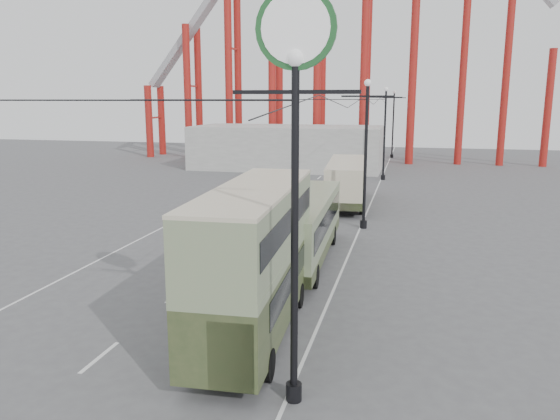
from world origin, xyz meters
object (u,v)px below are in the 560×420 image
(double_decker_bus, at_px, (255,253))
(pedestrian, at_px, (216,248))
(lamp_post_near, at_px, (295,110))
(single_decker_green, at_px, (302,225))
(single_decker_cream, at_px, (347,180))

(double_decker_bus, xyz_separation_m, pedestrian, (-4.13, 7.22, -2.03))
(lamp_post_near, relative_size, double_decker_bus, 1.09)
(single_decker_green, relative_size, pedestrian, 6.44)
(single_decker_cream, bearing_deg, double_decker_bus, -95.27)
(lamp_post_near, xyz_separation_m, double_decker_bus, (-2.23, 3.95, -4.92))
(double_decker_bus, xyz_separation_m, single_decker_cream, (0.19, 24.70, -1.02))
(double_decker_bus, distance_m, pedestrian, 8.56)
(lamp_post_near, distance_m, single_decker_cream, 29.33)
(single_decker_green, distance_m, pedestrian, 4.45)
(double_decker_bus, bearing_deg, single_decker_green, 88.27)
(lamp_post_near, relative_size, single_decker_cream, 0.97)
(double_decker_bus, relative_size, single_decker_cream, 0.89)
(lamp_post_near, bearing_deg, double_decker_bus, 119.44)
(single_decker_cream, height_order, pedestrian, single_decker_cream)
(lamp_post_near, height_order, single_decker_cream, lamp_post_near)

